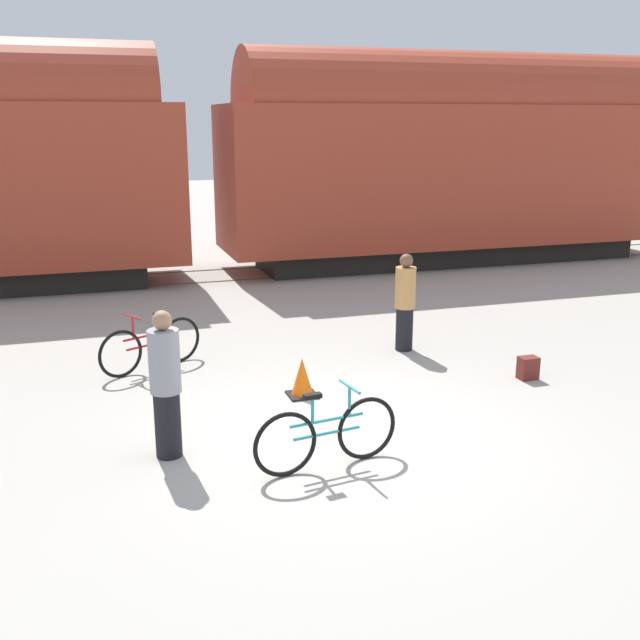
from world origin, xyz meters
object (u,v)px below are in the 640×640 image
bicycle_teal (327,434)px  backpack (528,368)px  traffic_cone (302,379)px  bicycle_maroon (151,345)px  person_in_tan (405,302)px  person_in_grey (166,385)px  freight_train (201,157)px

bicycle_teal → backpack: 4.19m
backpack → traffic_cone: size_ratio=0.62×
traffic_cone → bicycle_maroon: bearing=136.1°
person_in_tan → person_in_grey: person_in_grey is taller
bicycle_maroon → person_in_tan: size_ratio=0.99×
person_in_tan → backpack: bearing=-15.2°
bicycle_maroon → bicycle_teal: bearing=-69.3°
bicycle_teal → traffic_cone: bearing=80.7°
person_in_tan → traffic_cone: bearing=-101.6°
bicycle_teal → backpack: (3.75, 1.86, -0.22)m
bicycle_maroon → person_in_tan: (4.11, -0.25, 0.43)m
bicycle_maroon → backpack: bicycle_maroon is taller
freight_train → bicycle_maroon: freight_train is taller
freight_train → person_in_tan: size_ratio=15.55×
person_in_grey → freight_train: bearing=-31.7°
backpack → freight_train: bearing=110.3°
bicycle_teal → person_in_grey: person_in_grey is taller
bicycle_teal → bicycle_maroon: bearing=110.7°
bicycle_teal → traffic_cone: (0.36, 2.20, -0.13)m
person_in_grey → backpack: (5.38, 1.03, -0.69)m
bicycle_teal → traffic_cone: bicycle_teal is taller
person_in_tan → traffic_cone: (-2.23, -1.56, -0.56)m
bicycle_maroon → backpack: bearing=-22.2°
backpack → bicycle_teal: bearing=-153.6°
person_in_grey → bicycle_maroon: bearing=-22.1°
freight_train → traffic_cone: bearing=-90.5°
freight_train → bicycle_teal: size_ratio=14.63×
bicycle_maroon → person_in_grey: (-0.11, -3.18, 0.47)m
bicycle_maroon → bicycle_teal: (1.52, -4.01, 0.00)m
person_in_grey → traffic_cone: (1.99, 1.37, -0.60)m
person_in_grey → traffic_cone: 2.49m
person_in_tan → backpack: size_ratio=4.77×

